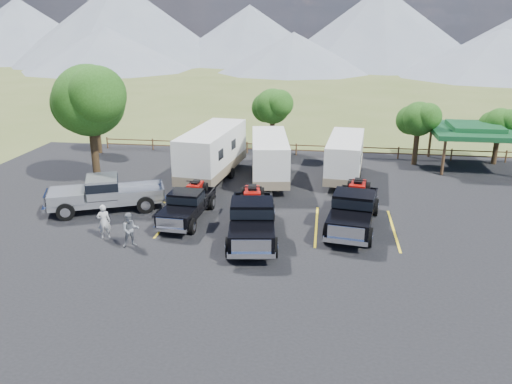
# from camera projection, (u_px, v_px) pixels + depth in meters

# --- Properties ---
(ground) EXTENTS (320.00, 320.00, 0.00)m
(ground) POSITION_uv_depth(u_px,v_px,m) (270.00, 258.00, 22.96)
(ground) COLOR #4D5B26
(ground) RESTS_ON ground
(asphalt_lot) EXTENTS (44.00, 34.00, 0.04)m
(asphalt_lot) POSITION_uv_depth(u_px,v_px,m) (277.00, 232.00, 25.76)
(asphalt_lot) COLOR black
(asphalt_lot) RESTS_ON ground
(stall_lines) EXTENTS (12.12, 5.50, 0.01)m
(stall_lines) POSITION_uv_depth(u_px,v_px,m) (279.00, 224.00, 26.69)
(stall_lines) COLOR yellow
(stall_lines) RESTS_ON asphalt_lot
(tree_big_nw) EXTENTS (5.54, 5.18, 7.84)m
(tree_big_nw) POSITION_uv_depth(u_px,v_px,m) (89.00, 100.00, 31.23)
(tree_big_nw) COLOR black
(tree_big_nw) RESTS_ON ground
(tree_ne_a) EXTENTS (3.11, 2.92, 4.76)m
(tree_ne_a) POSITION_uv_depth(u_px,v_px,m) (418.00, 119.00, 36.56)
(tree_ne_a) COLOR black
(tree_ne_a) RESTS_ON ground
(tree_ne_b) EXTENTS (2.77, 2.59, 4.27)m
(tree_ne_b) POSITION_uv_depth(u_px,v_px,m) (499.00, 123.00, 36.82)
(tree_ne_b) COLOR black
(tree_ne_b) RESTS_ON ground
(tree_north) EXTENTS (3.46, 3.24, 5.25)m
(tree_north) POSITION_uv_depth(u_px,v_px,m) (272.00, 106.00, 39.77)
(tree_north) COLOR black
(tree_north) RESTS_ON ground
(tree_nw_small) EXTENTS (2.59, 2.43, 3.85)m
(tree_nw_small) POSITION_uv_depth(u_px,v_px,m) (97.00, 120.00, 40.08)
(tree_nw_small) COLOR black
(tree_nw_small) RESTS_ON ground
(rail_fence) EXTENTS (36.12, 0.12, 1.00)m
(rail_fence) POSITION_uv_depth(u_px,v_px,m) (321.00, 149.00, 39.81)
(rail_fence) COLOR brown
(rail_fence) RESTS_ON ground
(pavilion) EXTENTS (6.20, 6.20, 3.22)m
(pavilion) POSITION_uv_depth(u_px,v_px,m) (474.00, 130.00, 36.25)
(pavilion) COLOR brown
(pavilion) RESTS_ON ground
(mountain_range) EXTENTS (209.00, 71.00, 20.00)m
(mountain_range) POSITION_uv_depth(u_px,v_px,m) (288.00, 31.00, 120.55)
(mountain_range) COLOR slate
(mountain_range) RESTS_ON ground
(rig_left) EXTENTS (2.19, 5.58, 1.83)m
(rig_left) POSITION_uv_depth(u_px,v_px,m) (188.00, 204.00, 27.10)
(rig_left) COLOR black
(rig_left) RESTS_ON asphalt_lot
(rig_center) EXTENTS (3.06, 6.92, 2.23)m
(rig_center) POSITION_uv_depth(u_px,v_px,m) (252.00, 217.00, 24.77)
(rig_center) COLOR black
(rig_center) RESTS_ON asphalt_lot
(rig_right) EXTENTS (3.09, 6.83, 2.20)m
(rig_right) POSITION_uv_depth(u_px,v_px,m) (354.00, 208.00, 26.01)
(rig_right) COLOR black
(rig_right) RESTS_ON asphalt_lot
(trailer_left) EXTENTS (3.43, 9.92, 3.43)m
(trailer_left) POSITION_uv_depth(u_px,v_px,m) (212.00, 153.00, 33.76)
(trailer_left) COLOR silver
(trailer_left) RESTS_ON asphalt_lot
(trailer_center) EXTENTS (3.30, 8.84, 3.05)m
(trailer_center) POSITION_uv_depth(u_px,v_px,m) (270.00, 158.00, 33.25)
(trailer_center) COLOR silver
(trailer_center) RESTS_ON asphalt_lot
(trailer_right) EXTENTS (2.83, 8.45, 2.92)m
(trailer_right) POSITION_uv_depth(u_px,v_px,m) (345.00, 158.00, 33.61)
(trailer_right) COLOR silver
(trailer_right) RESTS_ON asphalt_lot
(pickup_silver) EXTENTS (6.95, 4.54, 1.99)m
(pickup_silver) POSITION_uv_depth(u_px,v_px,m) (106.00, 193.00, 28.31)
(pickup_silver) COLOR #9FA1A8
(pickup_silver) RESTS_ON asphalt_lot
(person_a) EXTENTS (0.77, 0.66, 1.77)m
(person_a) POSITION_uv_depth(u_px,v_px,m) (104.00, 222.00, 24.67)
(person_a) COLOR #BDBDBD
(person_a) RESTS_ON asphalt_lot
(person_b) EXTENTS (1.03, 0.95, 1.70)m
(person_b) POSITION_uv_depth(u_px,v_px,m) (130.00, 230.00, 23.80)
(person_b) COLOR slate
(person_b) RESTS_ON asphalt_lot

